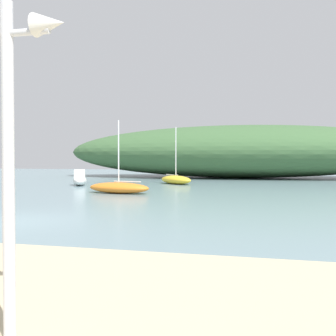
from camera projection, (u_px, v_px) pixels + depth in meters
name	position (u px, v px, depth m)	size (l,w,h in m)	color
ground_plane	(12.00, 222.00, 11.84)	(120.00, 120.00, 0.00)	gray
distant_hill	(237.00, 152.00, 40.43)	(38.37, 12.48, 5.67)	#3D6038
motorboat_mid_channel	(80.00, 179.00, 28.31)	(2.13, 3.07, 1.23)	white
sailboat_outer_mooring	(176.00, 180.00, 29.91)	(3.53, 3.36, 4.58)	gold
sailboat_far_right	(119.00, 188.00, 21.78)	(4.08, 2.08, 4.27)	orange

